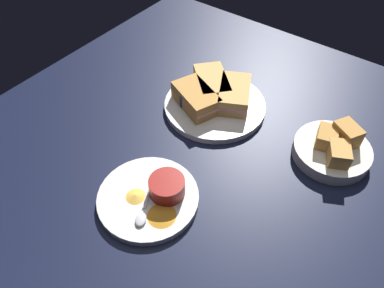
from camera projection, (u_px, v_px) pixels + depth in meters
ground_plane at (209, 140)px, 92.10cm from camera, size 110.00×110.00×3.00cm
plate_sandwich_main at (215, 106)px, 97.38cm from camera, size 26.58×26.58×1.60cm
sandwich_half_near at (234, 94)px, 95.53cm from camera, size 15.03×12.68×4.80cm
sandwich_half_far at (212, 84)px, 98.40cm from camera, size 14.41×14.70×4.80cm
sandwich_half_extra at (196, 98)px, 94.52cm from camera, size 12.05×14.93×4.80cm
ramekin_dark_sauce at (192, 97)px, 95.36cm from camera, size 6.85×6.85×3.71cm
spoon_by_dark_ramekin at (211, 97)px, 97.89cm from camera, size 9.12×6.54×0.80cm
plate_chips_companion at (148, 198)px, 77.58cm from camera, size 21.38×21.38×1.60cm
ramekin_light_gravy at (167, 186)px, 76.15cm from camera, size 7.59×7.59×3.81cm
spoon_by_gravy_ramekin at (142, 214)px, 73.62cm from camera, size 9.40×5.96×0.80cm
plantain_chip_scatter at (156, 204)px, 75.31cm from camera, size 11.11×12.54×0.60cm
bread_basket_rear at (333, 149)px, 84.88cm from camera, size 17.76×17.76×7.71cm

